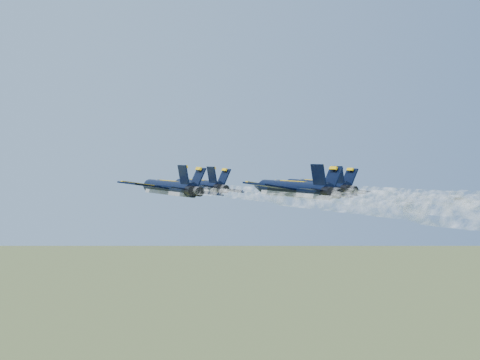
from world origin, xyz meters
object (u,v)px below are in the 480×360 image
object	(u,v)px
jet_left	(169,188)
jet_right	(316,187)
jet_slot	(293,189)
jet_lead	(198,186)

from	to	relation	value
jet_left	jet_right	xyz separation A→B (m)	(22.91, 3.09, 0.00)
jet_left	jet_slot	size ratio (longest dim) A/B	1.00
jet_left	jet_slot	world-z (taller)	same
jet_lead	jet_right	world-z (taller)	same
jet_lead	jet_left	bearing A→B (deg)	-127.83
jet_right	jet_left	bearing A→B (deg)	177.66
jet_right	jet_slot	world-z (taller)	same
jet_right	jet_slot	distance (m)	18.51
jet_right	jet_slot	bearing A→B (deg)	-132.69
jet_left	jet_right	size ratio (longest dim) A/B	1.00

